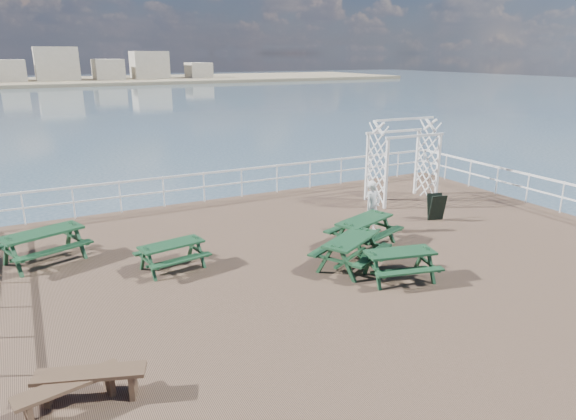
# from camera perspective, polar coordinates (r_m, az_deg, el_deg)

# --- Properties ---
(ground) EXTENTS (18.00, 14.00, 0.30)m
(ground) POSITION_cam_1_polar(r_m,az_deg,el_deg) (13.78, 5.75, -5.91)
(ground) COLOR brown
(ground) RESTS_ON ground
(sea_backdrop) EXTENTS (300.00, 300.00, 9.20)m
(sea_backdrop) POSITION_cam_1_polar(r_m,az_deg,el_deg) (146.11, -19.96, 13.79)
(sea_backdrop) COLOR #395160
(sea_backdrop) RESTS_ON ground
(railing) EXTENTS (17.77, 13.76, 1.10)m
(railing) POSITION_cam_1_polar(r_m,az_deg,el_deg) (15.50, 0.52, 0.81)
(railing) COLOR white
(railing) RESTS_ON ground
(picnic_table_a) EXTENTS (2.35, 2.13, 0.94)m
(picnic_table_a) POSITION_cam_1_polar(r_m,az_deg,el_deg) (14.64, -25.57, -3.01)
(picnic_table_a) COLOR #13361A
(picnic_table_a) RESTS_ON ground
(picnic_table_b) EXTENTS (1.77, 1.52, 0.77)m
(picnic_table_b) POSITION_cam_1_polar(r_m,az_deg,el_deg) (13.16, -12.78, -4.39)
(picnic_table_b) COLOR #13361A
(picnic_table_b) RESTS_ON ground
(picnic_table_c) EXTENTS (2.24, 2.03, 0.89)m
(picnic_table_c) POSITION_cam_1_polar(r_m,az_deg,el_deg) (14.51, 8.47, -1.77)
(picnic_table_c) COLOR #13361A
(picnic_table_c) RESTS_ON ground
(picnic_table_d) EXTENTS (1.90, 1.66, 0.80)m
(picnic_table_d) POSITION_cam_1_polar(r_m,az_deg,el_deg) (12.54, 12.32, -5.32)
(picnic_table_d) COLOR #13361A
(picnic_table_d) RESTS_ON ground
(picnic_table_e) EXTENTS (2.30, 2.16, 0.89)m
(picnic_table_e) POSITION_cam_1_polar(r_m,az_deg,el_deg) (13.00, 7.01, -3.98)
(picnic_table_e) COLOR #13361A
(picnic_table_e) RESTS_ON ground
(flat_bench_near) EXTENTS (1.72, 0.92, 0.48)m
(flat_bench_near) POSITION_cam_1_polar(r_m,az_deg,el_deg) (8.93, -21.11, -17.05)
(flat_bench_near) COLOR brown
(flat_bench_near) RESTS_ON ground
(flat_bench_far) EXTENTS (1.63, 0.72, 0.45)m
(flat_bench_far) POSITION_cam_1_polar(r_m,az_deg,el_deg) (8.85, -23.13, -17.81)
(flat_bench_far) COLOR brown
(flat_bench_far) RESTS_ON ground
(trellis_arbor) EXTENTS (2.49, 1.42, 3.02)m
(trellis_arbor) POSITION_cam_1_polar(r_m,az_deg,el_deg) (19.06, 12.60, 4.93)
(trellis_arbor) COLOR white
(trellis_arbor) RESTS_ON ground
(sandwich_board) EXTENTS (0.61, 0.50, 0.87)m
(sandwich_board) POSITION_cam_1_polar(r_m,az_deg,el_deg) (17.28, 16.13, 0.29)
(sandwich_board) COLOR black
(sandwich_board) RESTS_ON ground
(person) EXTENTS (0.65, 0.50, 1.58)m
(person) POSITION_cam_1_polar(r_m,az_deg,el_deg) (15.59, 9.36, 0.36)
(person) COLOR silver
(person) RESTS_ON ground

